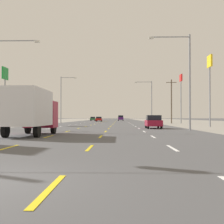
# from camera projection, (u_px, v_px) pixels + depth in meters

# --- Properties ---
(ground_plane) EXTENTS (572.00, 572.00, 0.00)m
(ground_plane) POSITION_uv_depth(u_px,v_px,m) (107.00, 123.00, 72.10)
(ground_plane) COLOR #4C4C4F
(lot_apron_left) EXTENTS (28.00, 440.00, 0.01)m
(lot_apron_left) POSITION_uv_depth(u_px,v_px,m) (2.00, 123.00, 72.72)
(lot_apron_left) COLOR gray
(lot_apron_left) RESTS_ON ground
(lot_apron_right) EXTENTS (28.00, 440.00, 0.01)m
(lot_apron_right) POSITION_uv_depth(u_px,v_px,m) (213.00, 123.00, 71.48)
(lot_apron_right) COLOR gray
(lot_apron_right) RESTS_ON ground
(lane_markings) EXTENTS (10.64, 227.60, 0.01)m
(lane_markings) POSITION_uv_depth(u_px,v_px,m) (111.00, 121.00, 110.58)
(lane_markings) COLOR white
(lane_markings) RESTS_ON ground
(signal_span_wire) EXTENTS (25.76, 0.52, 9.25)m
(signal_span_wire) POSITION_uv_depth(u_px,v_px,m) (58.00, 23.00, 13.95)
(signal_span_wire) COLOR brown
(signal_span_wire) RESTS_ON ground
(box_truck_inner_left_nearest) EXTENTS (2.40, 7.20, 3.23)m
(box_truck_inner_left_nearest) POSITION_uv_depth(u_px,v_px,m) (31.00, 110.00, 21.94)
(box_truck_inner_left_nearest) COLOR maroon
(box_truck_inner_left_nearest) RESTS_ON ground
(hatchback_far_right_near) EXTENTS (1.72, 3.90, 1.54)m
(hatchback_far_right_near) POSITION_uv_depth(u_px,v_px,m) (153.00, 122.00, 35.65)
(hatchback_far_right_near) COLOR maroon
(hatchback_far_right_near) RESTS_ON ground
(sedan_inner_left_mid) EXTENTS (1.80, 4.50, 1.46)m
(sedan_inner_left_mid) POSITION_uv_depth(u_px,v_px,m) (99.00, 119.00, 93.72)
(sedan_inner_left_mid) COLOR red
(sedan_inner_left_mid) RESTS_ON ground
(sedan_far_left_midfar) EXTENTS (1.80, 4.50, 1.46)m
(sedan_far_left_midfar) POSITION_uv_depth(u_px,v_px,m) (93.00, 119.00, 114.18)
(sedan_far_left_midfar) COLOR #235B2D
(sedan_far_left_midfar) RESTS_ON ground
(suv_inner_right_far) EXTENTS (1.98, 4.90, 1.98)m
(suv_inner_right_far) POSITION_uv_depth(u_px,v_px,m) (121.00, 118.00, 114.05)
(suv_inner_right_far) COLOR #4C196B
(suv_inner_right_far) RESTS_ON ground
(pole_sign_left_row_1) EXTENTS (0.24, 2.36, 9.47)m
(pole_sign_left_row_1) POSITION_uv_depth(u_px,v_px,m) (5.00, 80.00, 50.35)
(pole_sign_left_row_1) COLOR gray
(pole_sign_left_row_1) RESTS_ON ground
(pole_sign_right_row_1) EXTENTS (0.24, 1.89, 9.88)m
(pole_sign_right_row_1) POSITION_uv_depth(u_px,v_px,m) (210.00, 74.00, 42.57)
(pole_sign_right_row_1) COLOR gray
(pole_sign_right_row_1) RESTS_ON ground
(pole_sign_right_row_2) EXTENTS (0.24, 2.04, 10.31)m
(pole_sign_right_row_2) POSITION_uv_depth(u_px,v_px,m) (181.00, 87.00, 64.70)
(pole_sign_right_row_2) COLOR gray
(pole_sign_right_row_2) RESTS_ON ground
(streetlight_right_row_0) EXTENTS (4.26, 0.26, 9.74)m
(streetlight_right_row_0) POSITION_uv_depth(u_px,v_px,m) (186.00, 74.00, 31.27)
(streetlight_right_row_0) COLOR gray
(streetlight_right_row_0) RESTS_ON ground
(streetlight_left_row_1) EXTENTS (3.60, 0.26, 10.46)m
(streetlight_left_row_1) POSITION_uv_depth(u_px,v_px,m) (62.00, 97.00, 69.03)
(streetlight_left_row_1) COLOR gray
(streetlight_left_row_1) RESTS_ON ground
(streetlight_right_row_1) EXTENTS (3.90, 0.26, 9.41)m
(streetlight_right_row_1) POSITION_uv_depth(u_px,v_px,m) (150.00, 99.00, 68.53)
(streetlight_right_row_1) COLOR gray
(streetlight_right_row_1) RESTS_ON ground
(utility_pole_right_row_1) EXTENTS (2.20, 0.26, 9.19)m
(utility_pole_right_row_1) POSITION_uv_depth(u_px,v_px,m) (171.00, 101.00, 64.38)
(utility_pole_right_row_1) COLOR brown
(utility_pole_right_row_1) RESTS_ON ground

